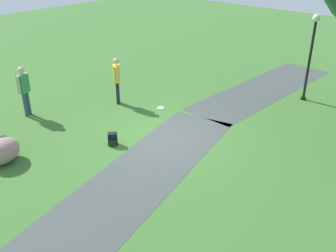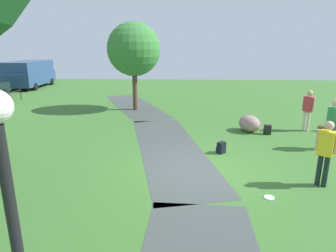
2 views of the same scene
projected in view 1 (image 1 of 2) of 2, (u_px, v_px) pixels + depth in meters
The scene contains 10 objects.
ground_plane at pixel (166, 138), 12.45m from camera, with size 48.00×48.00×0.00m, color #3C6D2D.
footpath_segment_near at pixel (264, 89), 16.37m from camera, with size 8.08×2.47×0.01m.
footpath_segment_mid at pixel (144, 172), 10.65m from camera, with size 8.28×3.86×0.01m.
lamp_post at pixel (311, 48), 14.41m from camera, with size 0.28×0.28×3.29m.
lawn_boulder at pixel (3, 151), 10.98m from camera, with size 1.30×1.17×0.70m.
man_near_boulder at pixel (24, 88), 13.53m from camera, with size 0.49×0.36×1.80m.
passerby_on_path at pixel (117, 77), 14.52m from camera, with size 0.41×0.43×1.78m.
backpack_by_boulder at pixel (5, 143), 11.71m from camera, with size 0.27×0.29×0.40m.
spare_backpack_on_lawn at pixel (113, 139), 11.95m from camera, with size 0.35×0.35×0.40m.
frisbee_on_grass at pixel (161, 108), 14.55m from camera, with size 0.25×0.25×0.02m.
Camera 1 is at (8.18, 7.33, 5.86)m, focal length 41.55 mm.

